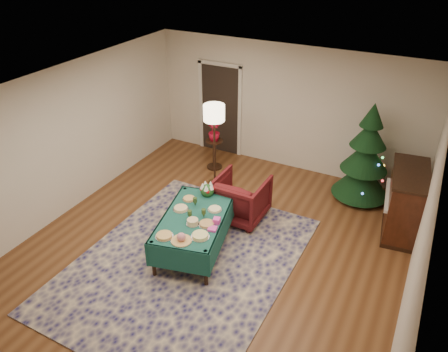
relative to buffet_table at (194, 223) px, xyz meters
The scene contains 24 objects.
room_shell 0.86m from the buffet_table, ahead, with size 7.00×7.00×7.00m.
doorway 3.75m from the buffet_table, 111.09° to the left, with size 1.08×0.04×2.16m.
rug 0.65m from the buffet_table, 85.64° to the right, with size 3.20×4.20×0.02m, color #15134A.
buffet_table is the anchor object (origin of this frame).
platter_0 0.69m from the buffet_table, 101.13° to the right, with size 0.28×0.28×0.04m.
platter_1 0.68m from the buffet_table, 76.05° to the right, with size 0.32×0.32×0.14m.
platter_2 0.57m from the buffet_table, 49.60° to the right, with size 0.28×0.28×0.06m.
platter_3 0.27m from the buffet_table, 64.85° to the right, with size 0.21×0.21×0.09m.
platter_4 0.34m from the buffet_table, 19.29° to the right, with size 0.26×0.26×0.04m.
platter_5 0.34m from the buffet_table, 167.13° to the left, with size 0.26×0.26×0.05m.
platter_6 0.40m from the buffet_table, 55.67° to the left, with size 0.24×0.24×0.04m.
platter_7 0.53m from the buffet_table, 130.30° to the left, with size 0.23×0.23×0.04m.
goblet_0 0.37m from the buffet_table, 116.94° to the left, with size 0.07×0.07×0.16m.
goblet_1 0.27m from the buffet_table, 18.40° to the left, with size 0.07×0.07×0.16m.
goblet_2 0.23m from the buffet_table, 106.29° to the right, with size 0.07×0.07×0.16m.
napkin_stack 0.49m from the buffet_table, 21.91° to the right, with size 0.13×0.13×0.04m, color #DF3EA9.
gift_box 0.44m from the buffet_table, ahead, with size 0.11×0.11×0.09m, color #F744B8.
centerpiece 0.71m from the buffet_table, 100.32° to the left, with size 0.24×0.24×0.28m.
armchair 1.21m from the buffet_table, 76.76° to the left, with size 0.89×0.84×0.92m, color #4F1113.
floor_lamp 2.36m from the buffet_table, 109.51° to the left, with size 0.42×0.42×1.74m.
side_table 2.85m from the buffet_table, 111.74° to the left, with size 0.37×0.37×0.67m.
potted_plant 2.85m from the buffet_table, 111.74° to the left, with size 0.25×0.44×0.25m, color #A50B25.
christmas_tree 3.58m from the buffet_table, 54.03° to the left, with size 1.34×1.34×1.99m.
piano 3.66m from the buffet_table, 35.96° to the left, with size 0.78×1.41×1.17m.
Camera 1 is at (2.79, -4.86, 4.76)m, focal length 35.00 mm.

